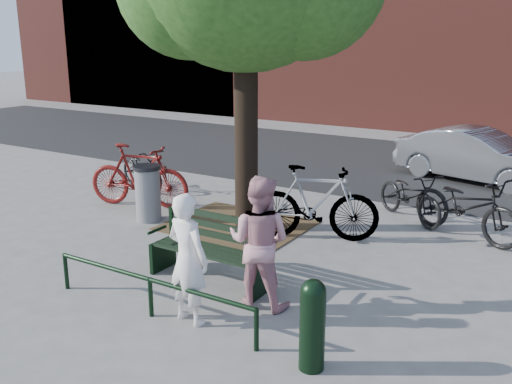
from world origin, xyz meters
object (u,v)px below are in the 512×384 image
Objects in this scene: bicycle_c at (410,196)px; parked_car at (477,156)px; person_right at (259,242)px; person_left at (188,259)px; park_bench at (213,247)px; bollard at (312,322)px; litter_bin at (148,193)px.

parked_car is at bearing 29.61° from bicycle_c.
person_left is at bearing 50.42° from person_right.
parked_car is (0.43, 3.69, 0.15)m from bicycle_c.
bicycle_c is at bearing 69.61° from park_bench.
park_bench is at bearing 149.46° from bollard.
person_right is 8.16m from parked_car.
person_right reaches higher than bicycle_c.
litter_bin is (-4.73, 2.82, -0.00)m from bollard.
person_left is at bearing -67.32° from park_bench.
litter_bin reaches higher than park_bench.
park_bench is 3.00m from litter_bin.
litter_bin is at bearing 158.46° from parked_car.
park_bench is 1.09× the size of person_left.
person_left reaches higher than bicycle_c.
bollard is (2.16, -1.27, 0.05)m from park_bench.
bollard is at bearing 132.65° from person_right.
person_left is 5.32m from bicycle_c.
bicycle_c is at bearing 96.84° from bollard.
person_left is 0.94× the size of person_right.
person_right reaches higher than park_bench.
person_left reaches higher than park_bench.
person_right is (0.48, 0.81, 0.05)m from person_left.
person_left is at bearing -41.26° from litter_bin.
bollard is 0.95× the size of litter_bin.
parked_car is at bearing 91.32° from bollard.
parked_car is (1.00, 8.09, -0.23)m from person_right.
person_left is 1.62× the size of bollard.
person_right reaches higher than litter_bin.
bicycle_c is (1.52, 4.08, -0.01)m from park_bench.
bicycle_c is at bearing -106.36° from person_right.
person_right reaches higher than parked_car.
person_right is 4.00m from litter_bin.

